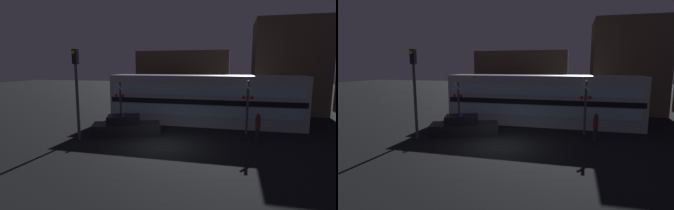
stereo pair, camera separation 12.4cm
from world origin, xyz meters
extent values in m
plane|color=black|center=(0.00, 0.00, 0.00)|extent=(120.00, 120.00, 0.00)
cube|color=#B7BABF|center=(1.66, 6.71, 1.98)|extent=(15.09, 3.03, 3.95)
cube|color=black|center=(1.66, 5.19, 1.98)|extent=(14.78, 0.03, 0.40)
cube|color=silver|center=(1.66, 5.19, 1.26)|extent=(14.33, 0.02, 0.79)
cube|color=silver|center=(1.66, 5.19, 2.85)|extent=(14.33, 0.02, 0.79)
cube|color=black|center=(-3.21, 2.26, 0.36)|extent=(4.99, 3.26, 0.72)
cube|color=black|center=(-3.39, 2.19, 1.00)|extent=(2.64, 2.24, 0.56)
cube|color=blue|center=(-3.30, 1.94, 1.33)|extent=(0.37, 0.57, 0.12)
cube|color=red|center=(-3.48, 2.44, 1.33)|extent=(0.37, 0.57, 0.12)
cylinder|color=#2D2833|center=(5.54, 2.44, 0.43)|extent=(0.26, 0.26, 0.86)
cylinder|color=maroon|center=(5.54, 2.44, 1.21)|extent=(0.30, 0.30, 0.71)
sphere|color=brown|center=(5.54, 2.44, 1.68)|extent=(0.23, 0.23, 0.23)
cylinder|color=#4C4C51|center=(4.93, 3.91, 1.86)|extent=(0.16, 0.16, 3.72)
sphere|color=red|center=(4.67, 3.76, 2.61)|extent=(0.24, 0.24, 0.24)
sphere|color=red|center=(5.20, 3.76, 2.61)|extent=(0.24, 0.24, 0.24)
cube|color=white|center=(4.93, 3.81, 3.28)|extent=(0.58, 0.03, 0.58)
cylinder|color=#4C4C51|center=(-4.49, 4.12, 1.75)|extent=(0.16, 0.16, 3.50)
sphere|color=red|center=(-4.75, 3.97, 2.45)|extent=(0.24, 0.24, 0.24)
sphere|color=red|center=(-4.22, 3.97, 2.45)|extent=(0.24, 0.24, 0.24)
cube|color=white|center=(-4.49, 4.02, 3.08)|extent=(0.58, 0.03, 0.58)
cylinder|color=#4C4C51|center=(-5.55, 0.04, 2.41)|extent=(0.19, 0.19, 4.82)
cube|color=black|center=(-5.55, 0.04, 5.27)|extent=(0.30, 0.30, 0.90)
sphere|color=gold|center=(-5.55, -0.16, 5.53)|extent=(0.23, 0.23, 0.23)
cube|color=brown|center=(-1.41, 15.01, 3.12)|extent=(9.71, 5.84, 6.25)
cube|color=brown|center=(9.24, 14.90, 4.62)|extent=(6.73, 6.13, 9.25)
camera|label=1|loc=(4.01, -14.44, 4.73)|focal=28.00mm
camera|label=2|loc=(4.13, -14.40, 4.73)|focal=28.00mm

